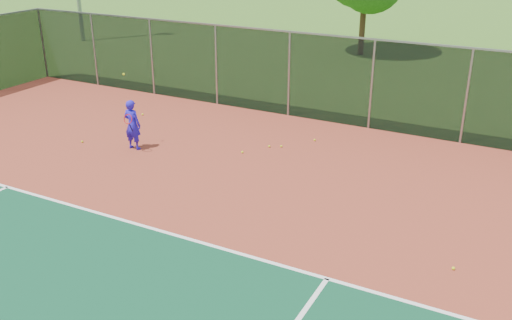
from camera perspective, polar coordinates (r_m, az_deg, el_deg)
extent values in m
cube|color=#933925|center=(11.47, -4.29, -11.70)|extent=(30.00, 20.00, 0.02)
cube|color=white|center=(11.47, 7.14, -11.69)|extent=(22.00, 0.10, 0.00)
cube|color=black|center=(19.33, 11.49, 7.36)|extent=(30.00, 0.04, 3.00)
cube|color=gray|center=(19.00, 11.85, 11.73)|extent=(30.00, 0.06, 0.06)
imported|color=#2216D2|center=(17.73, -12.26, 3.47)|extent=(0.58, 0.39, 1.56)
cylinder|color=black|center=(17.46, -12.39, 3.18)|extent=(0.03, 0.15, 0.27)
torus|color=#A51414|center=(17.29, -12.69, 4.02)|extent=(0.30, 0.13, 0.29)
sphere|color=#C9DA19|center=(17.54, -13.10, 8.36)|extent=(0.07, 0.07, 0.07)
sphere|color=#C9DA19|center=(18.89, -17.00, 1.78)|extent=(0.07, 0.07, 0.07)
sphere|color=#C9DA19|center=(17.24, -1.38, 0.80)|extent=(0.07, 0.07, 0.07)
sphere|color=#C9DA19|center=(21.09, -11.28, 4.50)|extent=(0.07, 0.07, 0.07)
sphere|color=#C9DA19|center=(12.30, 19.13, -10.20)|extent=(0.07, 0.07, 0.07)
sphere|color=#C9DA19|center=(17.70, 2.54, 1.39)|extent=(0.07, 0.07, 0.07)
sphere|color=#C9DA19|center=(18.30, 5.89, 2.01)|extent=(0.07, 0.07, 0.07)
sphere|color=#C9DA19|center=(17.69, 1.34, 1.39)|extent=(0.07, 0.07, 0.07)
cylinder|color=#3C2216|center=(31.00, 10.58, 12.86)|extent=(0.30, 0.30, 2.79)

